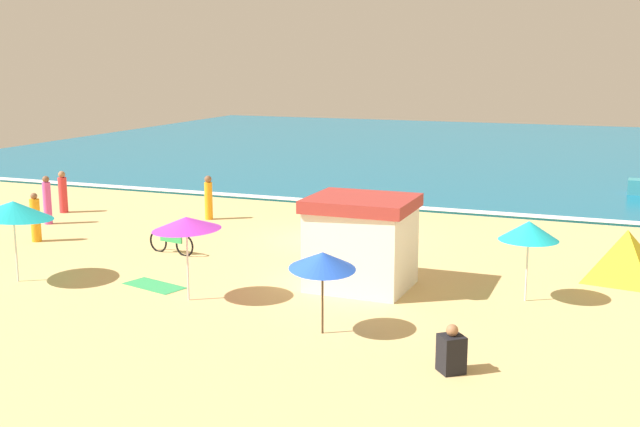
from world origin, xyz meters
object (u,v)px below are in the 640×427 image
object	(u,v)px
beach_tent	(626,256)
beachgoer_1	(47,201)
beachgoer_5	(371,234)
beach_umbrella_5	(186,223)
beach_umbrella_4	(13,209)
beach_umbrella_1	(323,261)
parked_bicycle	(171,242)
beachgoer_4	(209,198)
lifeguard_cabana	(361,242)
beachgoer_2	(63,193)
beach_umbrella_0	(529,231)
beachgoer_0	(451,352)
beachgoer_3	(35,219)

from	to	relation	value
beach_tent	beachgoer_1	xyz separation A→B (m)	(-20.22, 0.37, 0.15)
beach_tent	beachgoer_5	size ratio (longest dim) A/B	2.93
beach_umbrella_5	beachgoer_1	xyz separation A→B (m)	(-9.77, 6.32, -1.14)
beach_umbrella_4	beach_tent	bearing A→B (deg)	21.41
beachgoer_1	beach_umbrella_1	bearing A→B (deg)	-28.05
beach_tent	parked_bicycle	xyz separation A→B (m)	(-13.48, -1.89, -0.35)
beachgoer_4	beachgoer_5	bearing A→B (deg)	-13.79
beach_umbrella_1	beachgoer_1	xyz separation A→B (m)	(-13.89, 7.40, -0.82)
lifeguard_cabana	beachgoer_2	size ratio (longest dim) A/B	1.65
beach_umbrella_4	parked_bicycle	distance (m)	5.15
beach_umbrella_0	beachgoer_5	size ratio (longest dim) A/B	2.37
beachgoer_0	beachgoer_4	distance (m)	16.53
beachgoer_0	beachgoer_1	xyz separation A→B (m)	(-17.08, 8.56, 0.46)
beachgoer_4	beachgoer_3	bearing A→B (deg)	-124.00
beach_tent	beachgoer_2	bearing A→B (deg)	173.57
beachgoer_4	beach_tent	bearing A→B (deg)	-12.39
beach_umbrella_5	beachgoer_3	xyz separation A→B (m)	(-8.21, 3.87, -1.23)
beach_umbrella_1	beachgoer_0	world-z (taller)	beach_umbrella_1
lifeguard_cabana	beachgoer_1	bearing A→B (deg)	165.10
beach_umbrella_0	beachgoer_4	bearing A→B (deg)	154.01
parked_bicycle	beachgoer_0	size ratio (longest dim) A/B	1.82
beachgoer_5	beachgoer_0	bearing A→B (deg)	-63.85
parked_bicycle	beachgoer_0	bearing A→B (deg)	-31.37
parked_bicycle	beachgoer_1	world-z (taller)	beachgoer_1
beach_umbrella_5	beachgoer_3	size ratio (longest dim) A/B	1.44
beach_tent	beachgoer_4	xyz separation A→B (m)	(-15.03, 3.30, 0.10)
beachgoer_2	beachgoer_4	world-z (taller)	beachgoer_4
parked_bicycle	beachgoer_0	world-z (taller)	beachgoer_0
beachgoer_0	beachgoer_5	xyz separation A→B (m)	(-4.79, 9.75, -0.04)
beach_umbrella_1	beachgoer_4	xyz separation A→B (m)	(-8.69, 10.33, -0.87)
beach_umbrella_4	beachgoer_4	bearing A→B (deg)	85.45
beachgoer_3	lifeguard_cabana	bearing A→B (deg)	-5.48
beach_umbrella_4	beachgoer_4	xyz separation A→B (m)	(0.76, 9.49, -1.21)
lifeguard_cabana	beach_umbrella_0	xyz separation A→B (m)	(4.33, 0.36, 0.58)
beach_umbrella_4	beachgoer_2	distance (m)	10.19
beach_umbrella_1	beachgoer_5	world-z (taller)	beach_umbrella_1
beach_umbrella_0	parked_bicycle	size ratio (longest dim) A/B	1.17
beach_umbrella_1	beach_umbrella_4	bearing A→B (deg)	174.89
parked_bicycle	beachgoer_3	distance (m)	5.20
beachgoer_1	beach_umbrella_4	bearing A→B (deg)	-55.86
parked_bicycle	beachgoer_4	distance (m)	5.44
beachgoer_5	lifeguard_cabana	bearing A→B (deg)	-75.38
lifeguard_cabana	beach_umbrella_0	size ratio (longest dim) A/B	1.32
beach_umbrella_1	beachgoer_2	xyz separation A→B (m)	(-14.81, 9.42, -0.90)
beach_umbrella_4	beachgoer_0	distance (m)	12.89
lifeguard_cabana	beach_tent	world-z (taller)	lifeguard_cabana
beach_umbrella_1	beachgoer_3	world-z (taller)	beach_umbrella_1
lifeguard_cabana	beach_umbrella_4	distance (m)	9.59
lifeguard_cabana	beachgoer_2	world-z (taller)	lifeguard_cabana
lifeguard_cabana	beachgoer_5	world-z (taller)	lifeguard_cabana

